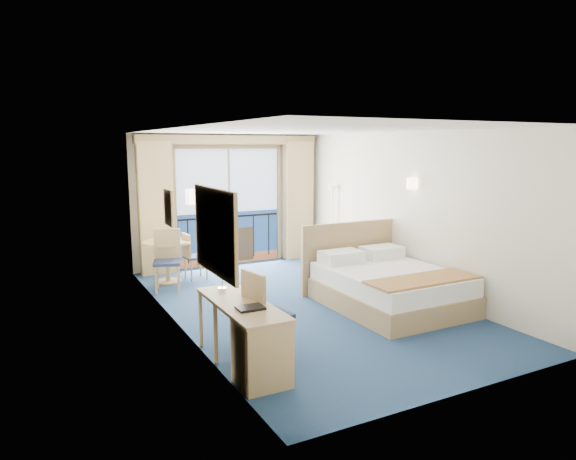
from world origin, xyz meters
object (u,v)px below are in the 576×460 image
Objects in this scene: bed at (387,285)px; round_table at (167,251)px; desk at (257,343)px; table_chair_a at (192,253)px; nightstand at (361,263)px; armchair at (339,255)px; floor_lamp at (332,205)px; desk_chair at (262,309)px; table_chair_b at (167,256)px.

bed is 3.98m from round_table.
bed is at bearing 26.43° from desk.
nightstand is at bearing -120.56° from table_chair_a.
table_chair_a is at bearing 0.52° from round_table.
desk reaches higher than armchair.
bed is 3.17m from desk.
floor_lamp is at bearing 49.54° from desk.
table_chair_a is at bearing 81.85° from desk.
table_chair_a is (-2.97, 0.14, -0.76)m from floor_lamp.
desk_chair is (-2.55, -0.91, 0.26)m from bed.
floor_lamp is 1.05× the size of desk.
floor_lamp is (0.76, 2.81, 0.92)m from bed.
table_chair_b reaches higher than armchair.
nightstand is at bearing 67.87° from bed.
desk_chair is (-3.31, -3.72, -0.66)m from floor_lamp.
desk is (-2.84, -1.41, 0.08)m from bed.
desk is (-3.60, -4.22, -0.84)m from floor_lamp.
round_table reaches higher than desk.
round_table is 0.49m from table_chair_b.
desk is 3.89m from table_chair_b.
nightstand is 0.53m from armchair.
desk is 1.50× the size of desk_chair.
desk is 0.60m from desk_chair.
round_table is at bearing -8.05° from desk_chair.
table_chair_b is (-0.58, -0.48, 0.10)m from table_chair_a.
nightstand is 0.71× the size of armchair.
floor_lamp is 3.07m from table_chair_a.
floor_lamp is at bearing -97.76° from table_chair_a.
desk is at bearing -139.30° from nightstand.
bed reaches higher than armchair.
armchair is 0.75× the size of desk_chair.
table_chair_b is at bearing 138.47° from bed.
desk is at bearing -153.57° from bed.
desk is at bearing 166.80° from table_chair_a.
nightstand is 1.57m from floor_lamp.
bed is at bearing -80.11° from desk_chair.
desk is 4.40m from table_chair_a.
desk_chair is 3.88m from table_chair_a.
desk is at bearing 140.03° from desk_chair.
floor_lamp reaches higher than bed.
desk_chair is 1.21× the size of table_chair_a.
desk_chair is at bearing -68.67° from table_chair_b.
table_chair_a is at bearing -51.90° from armchair.
desk_chair is at bearing -141.97° from nightstand.
table_chair_a is (-2.67, 0.88, 0.13)m from armchair.
desk_chair reaches higher than table_chair_b.
floor_lamp is at bearing 74.85° from bed.
table_chair_a is (0.46, 0.00, -0.09)m from round_table.
armchair is 3.28m from table_chair_b.
table_chair_b is (-0.12, -0.47, 0.01)m from round_table.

